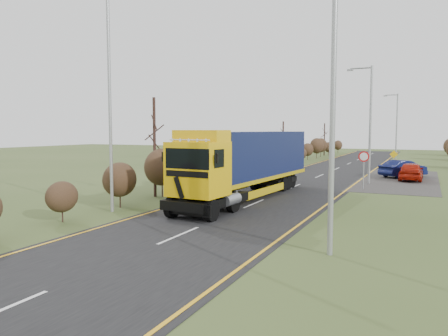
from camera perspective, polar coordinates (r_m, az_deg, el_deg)
ground at (r=20.60m, az=-0.12°, el=-6.44°), size 160.00×160.00×0.00m
road at (r=29.83m, az=8.10°, el=-2.91°), size 8.00×120.00×0.02m
layby at (r=38.54m, az=21.82°, el=-1.43°), size 6.00×18.00×0.02m
lane_markings at (r=29.53m, az=7.92°, el=-2.94°), size 7.52×116.00×0.01m
hedgerow at (r=30.06m, az=-4.06°, el=0.28°), size 2.24×102.04×6.05m
lorry at (r=25.72m, az=2.95°, el=1.04°), size 3.27×14.78×4.08m
car_red_hatchback at (r=38.36m, az=23.24°, el=-0.40°), size 1.80×4.39×1.49m
car_blue_sedan at (r=40.75m, az=22.36°, el=-0.09°), size 3.95×4.51×1.47m
streetlight_near at (r=14.53m, az=13.55°, el=10.29°), size 2.09×0.20×9.87m
streetlight_mid at (r=34.79m, az=18.40°, el=6.05°), size 1.89×0.18×8.87m
streetlight_far at (r=64.66m, az=21.53°, el=5.43°), size 1.92×0.18×9.02m
left_pole at (r=22.35m, az=-14.69°, el=8.57°), size 0.16×0.16×11.09m
speed_sign at (r=31.40m, az=17.79°, el=0.71°), size 0.73×0.10×2.63m
warning_board at (r=46.15m, az=21.29°, el=1.18°), size 0.79×0.11×2.08m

